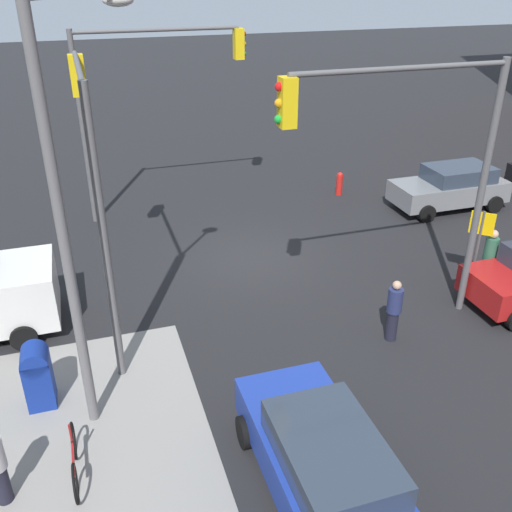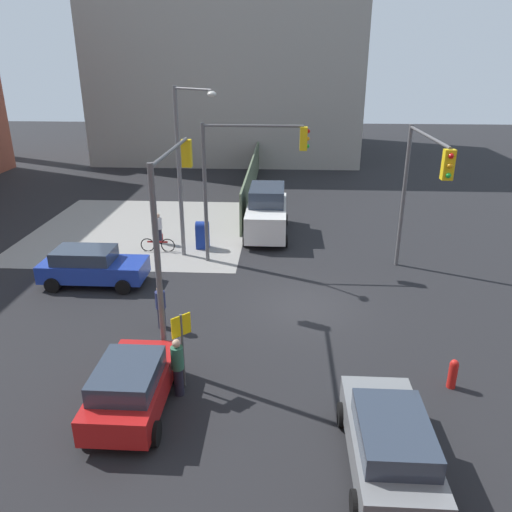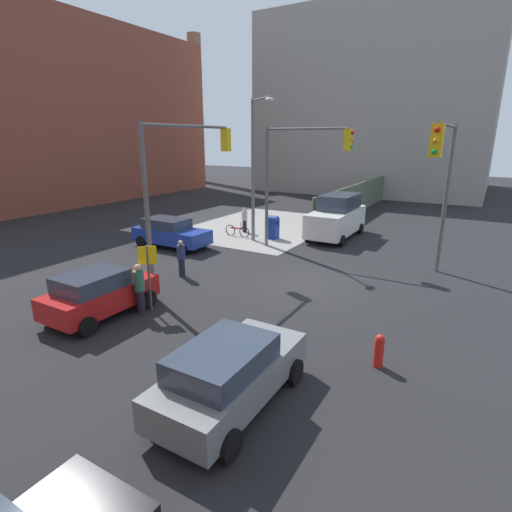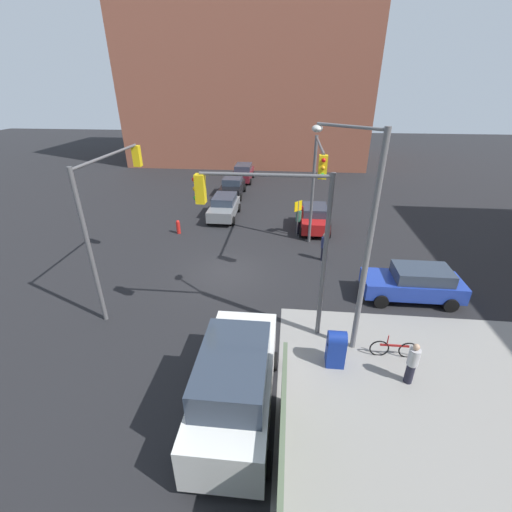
# 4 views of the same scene
# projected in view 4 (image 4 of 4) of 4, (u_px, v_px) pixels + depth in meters

# --- Properties ---
(ground_plane) EXTENTS (120.00, 120.00, 0.00)m
(ground_plane) POSITION_uv_depth(u_px,v_px,m) (227.00, 273.00, 18.33)
(ground_plane) COLOR black
(sidewalk_corner) EXTENTS (12.00, 12.00, 0.01)m
(sidewalk_corner) POSITION_uv_depth(u_px,v_px,m) (489.00, 447.00, 9.54)
(sidewalk_corner) COLOR gray
(sidewalk_corner) RESTS_ON ground
(building_brick_west) EXTENTS (16.00, 28.00, 22.39)m
(building_brick_west) POSITION_uv_depth(u_px,v_px,m) (250.00, 64.00, 41.89)
(building_brick_west) COLOR #93513D
(building_brick_west) RESTS_ON ground
(traffic_signal_nw_corner) EXTENTS (5.49, 0.36, 6.50)m
(traffic_signal_nw_corner) POSITION_uv_depth(u_px,v_px,m) (316.00, 178.00, 17.98)
(traffic_signal_nw_corner) COLOR #59595B
(traffic_signal_nw_corner) RESTS_ON ground
(traffic_signal_se_corner) EXTENTS (5.83, 0.36, 6.50)m
(traffic_signal_se_corner) POSITION_uv_depth(u_px,v_px,m) (110.00, 199.00, 14.62)
(traffic_signal_se_corner) COLOR #59595B
(traffic_signal_se_corner) RESTS_ON ground
(traffic_signal_ne_corner) EXTENTS (0.36, 4.78, 6.50)m
(traffic_signal_ne_corner) POSITION_uv_depth(u_px,v_px,m) (276.00, 226.00, 12.02)
(traffic_signal_ne_corner) COLOR #59595B
(traffic_signal_ne_corner) RESTS_ON ground
(street_lamp_corner) EXTENTS (1.89, 2.15, 8.00)m
(street_lamp_corner) POSITION_uv_depth(u_px,v_px,m) (360.00, 231.00, 11.31)
(street_lamp_corner) COLOR slate
(street_lamp_corner) RESTS_ON ground
(warning_sign_two_way) EXTENTS (0.48, 0.48, 2.40)m
(warning_sign_two_way) POSITION_uv_depth(u_px,v_px,m) (298.00, 212.00, 22.05)
(warning_sign_two_way) COLOR #4C4C4C
(warning_sign_two_way) RESTS_ON ground
(mailbox_blue) EXTENTS (0.56, 0.64, 1.43)m
(mailbox_blue) POSITION_uv_depth(u_px,v_px,m) (336.00, 347.00, 12.04)
(mailbox_blue) COLOR navy
(mailbox_blue) RESTS_ON ground
(fire_hydrant) EXTENTS (0.26, 0.26, 0.94)m
(fire_hydrant) POSITION_uv_depth(u_px,v_px,m) (178.00, 227.00, 22.92)
(fire_hydrant) COLOR red
(fire_hydrant) RESTS_ON ground
(coupe_blue) EXTENTS (2.02, 4.41, 1.62)m
(coupe_blue) POSITION_uv_depth(u_px,v_px,m) (414.00, 283.00, 15.78)
(coupe_blue) COLOR #1E389E
(coupe_blue) RESTS_ON ground
(coupe_maroon) EXTENTS (4.42, 2.02, 1.62)m
(coupe_maroon) POSITION_uv_depth(u_px,v_px,m) (243.00, 173.00, 35.25)
(coupe_maroon) COLOR maroon
(coupe_maroon) RESTS_ON ground
(hatchback_gray) EXTENTS (4.25, 2.02, 1.62)m
(hatchback_gray) POSITION_uv_depth(u_px,v_px,m) (224.00, 207.00, 25.53)
(hatchback_gray) COLOR slate
(hatchback_gray) RESTS_ON ground
(coupe_black) EXTENTS (4.18, 2.02, 1.62)m
(coupe_black) POSITION_uv_depth(u_px,v_px,m) (233.00, 186.00, 30.53)
(coupe_black) COLOR black
(coupe_black) RESTS_ON ground
(coupe_red) EXTENTS (3.81, 2.02, 1.62)m
(coupe_red) POSITION_uv_depth(u_px,v_px,m) (314.00, 218.00, 23.39)
(coupe_red) COLOR #B21919
(coupe_red) RESTS_ON ground
(van_white_delivery) EXTENTS (5.40, 2.32, 2.62)m
(van_white_delivery) POSITION_uv_depth(u_px,v_px,m) (236.00, 382.00, 9.99)
(van_white_delivery) COLOR white
(van_white_delivery) RESTS_ON ground
(pedestrian_crossing) EXTENTS (0.36, 0.36, 1.65)m
(pedestrian_crossing) POSITION_uv_depth(u_px,v_px,m) (324.00, 247.00, 19.26)
(pedestrian_crossing) COLOR navy
(pedestrian_crossing) RESTS_ON ground
(pedestrian_waiting) EXTENTS (0.36, 0.36, 1.63)m
(pedestrian_waiting) POSITION_uv_depth(u_px,v_px,m) (412.00, 363.00, 11.26)
(pedestrian_waiting) COLOR #B2B2B7
(pedestrian_waiting) RESTS_ON ground
(pedestrian_walking_north) EXTENTS (0.36, 0.36, 1.83)m
(pedestrian_walking_north) POSITION_uv_depth(u_px,v_px,m) (298.00, 220.00, 22.71)
(pedestrian_walking_north) COLOR #2D664C
(pedestrian_walking_north) RESTS_ON ground
(bicycle_leaning_on_fence) EXTENTS (0.05, 1.75, 0.97)m
(bicycle_leaning_on_fence) POSITION_uv_depth(u_px,v_px,m) (394.00, 349.00, 12.57)
(bicycle_leaning_on_fence) COLOR black
(bicycle_leaning_on_fence) RESTS_ON ground
(bicycle_at_crosswalk) EXTENTS (1.75, 0.05, 0.97)m
(bicycle_at_crosswalk) POSITION_uv_depth(u_px,v_px,m) (330.00, 224.00, 23.68)
(bicycle_at_crosswalk) COLOR black
(bicycle_at_crosswalk) RESTS_ON ground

